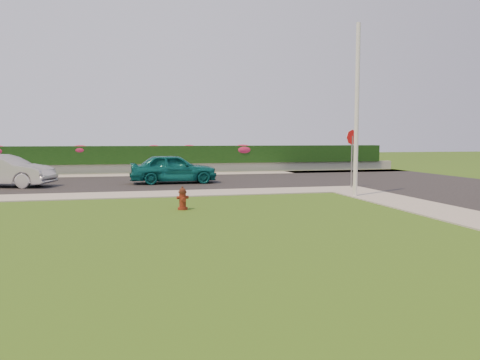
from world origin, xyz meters
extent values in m
plane|color=black|center=(0.00, 0.00, 0.00)|extent=(120.00, 120.00, 0.00)
cube|color=black|center=(-5.00, 14.00, 0.02)|extent=(26.00, 8.00, 0.04)
cube|color=gray|center=(-6.00, 9.00, 0.02)|extent=(24.00, 2.00, 0.04)
cube|color=gray|center=(7.00, 9.00, 0.02)|extent=(2.00, 2.00, 0.04)
cube|color=gray|center=(-1.00, 19.00, 0.02)|extent=(34.00, 2.00, 0.04)
cube|color=gray|center=(-1.00, 20.50, 0.30)|extent=(34.00, 0.40, 0.60)
cube|color=black|center=(-1.00, 20.60, 1.15)|extent=(32.00, 0.90, 1.10)
cylinder|color=#58180D|center=(-0.30, 4.94, 0.04)|extent=(0.30, 0.30, 0.07)
cylinder|color=#58180D|center=(-0.30, 4.94, 0.30)|extent=(0.20, 0.20, 0.46)
cylinder|color=black|center=(-0.30, 4.94, 0.53)|extent=(0.25, 0.25, 0.04)
sphere|color=black|center=(-0.30, 4.94, 0.56)|extent=(0.20, 0.20, 0.20)
cylinder|color=black|center=(-0.30, 4.94, 0.67)|extent=(0.06, 0.06, 0.06)
cylinder|color=#58180D|center=(-0.43, 4.92, 0.37)|extent=(0.10, 0.11, 0.10)
cylinder|color=#58180D|center=(-0.17, 4.95, 0.37)|extent=(0.10, 0.11, 0.10)
cylinder|color=#58180D|center=(-0.28, 4.80, 0.32)|extent=(0.15, 0.12, 0.13)
imported|color=#0B5756|center=(0.20, 13.16, 0.73)|extent=(4.09, 1.68, 1.39)
imported|color=#ADAFB5|center=(-7.20, 13.15, 0.74)|extent=(4.51, 2.66, 1.40)
cylinder|color=silver|center=(6.24, 6.63, 3.13)|extent=(0.16, 0.16, 6.27)
cylinder|color=slate|center=(7.50, 9.44, 1.12)|extent=(0.06, 0.06, 2.25)
cylinder|color=red|center=(7.50, 9.44, 2.20)|extent=(0.63, 0.23, 0.65)
cylinder|color=white|center=(7.50, 9.44, 2.20)|extent=(0.66, 0.23, 0.69)
ellipsoid|color=#C4214F|center=(-4.68, 20.50, 1.46)|extent=(1.21, 0.78, 0.60)
ellipsoid|color=#C4214F|center=(-0.32, 20.50, 1.49)|extent=(1.06, 0.68, 0.53)
ellipsoid|color=#C4214F|center=(1.87, 20.50, 1.48)|extent=(1.09, 0.70, 0.55)
ellipsoid|color=#C4214F|center=(5.37, 20.50, 1.43)|extent=(1.38, 0.89, 0.69)
camera|label=1|loc=(-1.85, -9.02, 2.11)|focal=35.00mm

